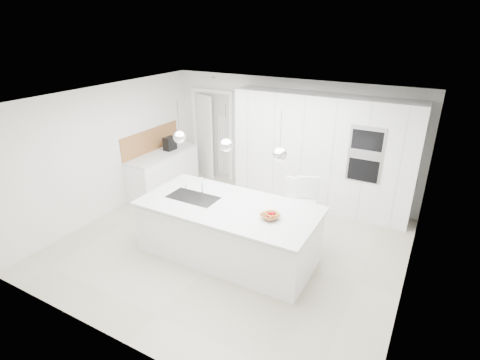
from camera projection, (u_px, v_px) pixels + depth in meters
The scene contains 27 objects.
floor at pixel (232, 244), 6.49m from camera, with size 5.50×5.50×0.00m, color #B9B098.
wall_back at pixel (290, 138), 8.01m from camera, with size 5.50×5.50×0.00m, color silver.
wall_left at pixel (108, 151), 7.22m from camera, with size 5.00×5.00×0.00m, color silver.
ceiling at pixel (230, 100), 5.51m from camera, with size 5.50×5.50×0.00m, color white.
tall_cabinets at pixel (321, 153), 7.45m from camera, with size 3.60×0.60×2.30m, color white.
oven_stack at pixel (365, 155), 6.72m from camera, with size 0.62×0.04×1.05m, color #A5A5A8, non-canonical shape.
doorway_frame at pixel (213, 136), 8.94m from camera, with size 1.11×0.08×2.13m, color white, non-canonical shape.
hallway_door at pixel (203, 136), 9.02m from camera, with size 0.82×0.04×2.00m, color white.
radiator at pixel (224, 145), 8.86m from camera, with size 0.32×0.04×1.40m, color white, non-canonical shape.
left_base_cabinets at pixel (164, 173), 8.38m from camera, with size 0.60×1.80×0.86m, color white.
left_worktop at pixel (162, 154), 8.20m from camera, with size 0.62×1.82×0.04m, color silver.
oak_backsplash at pixel (151, 140), 8.22m from camera, with size 0.02×1.80×0.50m, color #A0642F.
island_base at pixel (227, 232), 6.04m from camera, with size 2.80×1.20×0.86m, color white.
island_worktop at pixel (229, 206), 5.90m from camera, with size 2.84×1.40×0.04m, color silver.
island_sink at pixel (193, 202), 6.17m from camera, with size 0.84×0.44×0.18m, color #3F3F42, non-canonical shape.
island_tap at pixel (202, 185), 6.22m from camera, with size 0.02×0.02×0.30m, color white.
pendant_left at pixel (179, 137), 5.84m from camera, with size 0.20×0.20×0.20m, color white.
pendant_mid at pixel (226, 145), 5.46m from camera, with size 0.20×0.20×0.20m, color white.
pendant_right at pixel (280, 155), 5.08m from camera, with size 0.20×0.20×0.20m, color white.
fruit_bowl at pixel (270, 217), 5.47m from camera, with size 0.27×0.27×0.07m, color #A0642F.
espresso_machine at pixel (170, 143), 8.33m from camera, with size 0.18×0.28×0.30m, color black.
bar_stool_left at pixel (291, 211), 6.43m from camera, with size 0.37×0.51×1.12m, color white, non-canonical shape.
bar_stool_right at pixel (303, 213), 6.30m from camera, with size 0.39×0.54×1.18m, color white, non-canonical shape.
apple_a at pixel (274, 215), 5.44m from camera, with size 0.07×0.07×0.07m, color #B90014.
apple_b at pixel (273, 214), 5.45m from camera, with size 0.09×0.09×0.09m, color #B90014.
apple_c at pixel (268, 214), 5.46m from camera, with size 0.08×0.08×0.08m, color #B90014.
banana_bunch at pixel (272, 213), 5.40m from camera, with size 0.21×0.21×0.03m, color yellow.
Camera 1 is at (2.80, -4.77, 3.58)m, focal length 28.00 mm.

